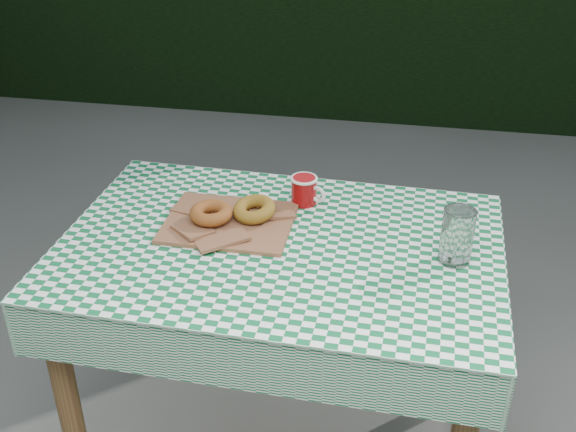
% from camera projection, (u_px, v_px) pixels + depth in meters
% --- Properties ---
extents(table, '(1.12, 0.77, 0.75)m').
position_uv_depth(table, '(281.00, 357.00, 1.98)').
color(table, brown).
rests_on(table, ground).
extents(tablecloth, '(1.14, 0.79, 0.01)m').
position_uv_depth(tablecloth, '(280.00, 244.00, 1.79)').
color(tablecloth, '#0E5B2F').
rests_on(tablecloth, table).
extents(paper_bag, '(0.33, 0.27, 0.02)m').
position_uv_depth(paper_bag, '(229.00, 221.00, 1.86)').
color(paper_bag, brown).
rests_on(paper_bag, tablecloth).
extents(bagel_front, '(0.15, 0.15, 0.04)m').
position_uv_depth(bagel_front, '(211.00, 213.00, 1.85)').
color(bagel_front, '#9A5620').
rests_on(bagel_front, paper_bag).
extents(bagel_back, '(0.16, 0.16, 0.04)m').
position_uv_depth(bagel_back, '(254.00, 209.00, 1.87)').
color(bagel_back, olive).
rests_on(bagel_back, paper_bag).
extents(coffee_mug, '(0.19, 0.19, 0.08)m').
position_uv_depth(coffee_mug, '(304.00, 190.00, 1.95)').
color(coffee_mug, '#92090B').
rests_on(coffee_mug, tablecloth).
extents(drinking_glass, '(0.09, 0.09, 0.14)m').
position_uv_depth(drinking_glass, '(457.00, 236.00, 1.68)').
color(drinking_glass, silver).
rests_on(drinking_glass, tablecloth).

